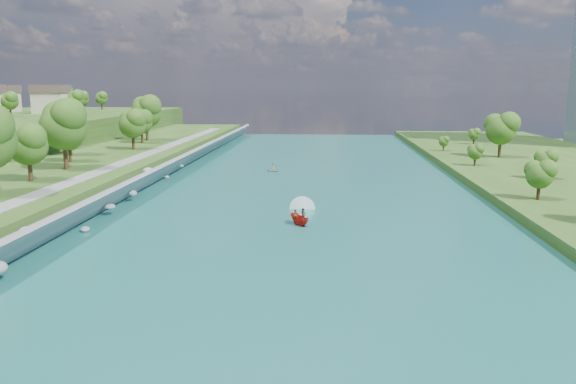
{
  "coord_description": "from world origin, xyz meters",
  "views": [
    {
      "loc": [
        3.59,
        -60.56,
        16.8
      ],
      "look_at": [
        -1.71,
        15.42,
        2.5
      ],
      "focal_mm": 35.0,
      "sensor_mm": 36.0,
      "label": 1
    }
  ],
  "objects": [
    {
      "name": "river_water",
      "position": [
        0.0,
        20.0,
        0.05
      ],
      "size": [
        55.0,
        240.0,
        0.1
      ],
      "primitive_type": "cube",
      "color": "#185B5B",
      "rests_on": "ground"
    },
    {
      "name": "motorboat",
      "position": [
        0.28,
        8.58,
        0.68
      ],
      "size": [
        3.6,
        18.69,
        1.98
      ],
      "rotation": [
        0.0,
        0.0,
        3.7
      ],
      "color": "#B5160E",
      "rests_on": "river_water"
    },
    {
      "name": "raft",
      "position": [
        -7.19,
        50.26,
        0.46
      ],
      "size": [
        3.66,
        3.54,
        1.6
      ],
      "rotation": [
        0.0,
        0.0,
        0.89
      ],
      "color": "#919399",
      "rests_on": "river_water"
    },
    {
      "name": "ridge_west",
      "position": [
        -82.5,
        95.0,
        4.5
      ],
      "size": [
        60.0,
        120.0,
        9.0
      ],
      "primitive_type": "cube",
      "color": "#2D5119",
      "rests_on": "ground"
    },
    {
      "name": "trees_ridge",
      "position": [
        -76.63,
        99.09,
        13.33
      ],
      "size": [
        19.66,
        65.34,
        9.77
      ],
      "color": "#214B14",
      "rests_on": "ridge_west"
    },
    {
      "name": "ridge_houses",
      "position": [
        -88.67,
        100.0,
        13.31
      ],
      "size": [
        29.5,
        29.5,
        8.4
      ],
      "color": "beige",
      "rests_on": "ridge_west"
    },
    {
      "name": "riverside_path",
      "position": [
        -32.5,
        20.0,
        3.55
      ],
      "size": [
        3.0,
        200.0,
        0.1
      ],
      "primitive_type": "cube",
      "color": "gray",
      "rests_on": "berm_west"
    },
    {
      "name": "riprap_bank",
      "position": [
        -25.85,
        18.31,
        1.81
      ],
      "size": [
        3.54,
        236.0,
        4.05
      ],
      "color": "slate",
      "rests_on": "ground"
    },
    {
      "name": "ground",
      "position": [
        0.0,
        0.0,
        0.0
      ],
      "size": [
        260.0,
        260.0,
        0.0
      ],
      "primitive_type": "plane",
      "color": "#2D5119",
      "rests_on": "ground"
    }
  ]
}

